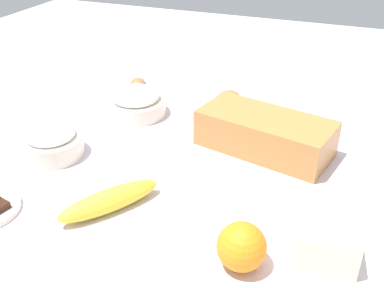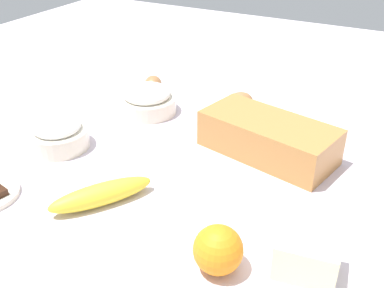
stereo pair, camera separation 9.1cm
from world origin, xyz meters
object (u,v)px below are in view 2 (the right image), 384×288
at_px(loaf_pan, 268,137).
at_px(sugar_bowl, 58,134).
at_px(flour_bowl, 147,100).
at_px(banana, 101,194).
at_px(orange_fruit, 218,250).
at_px(butter_block, 306,257).
at_px(egg_near_butter, 241,101).
at_px(egg_beside_bowl, 153,85).

bearing_deg(loaf_pan, sugar_bowl, 37.11).
height_order(flour_bowl, banana, flour_bowl).
distance_m(banana, orange_fruit, 0.26).
height_order(loaf_pan, butter_block, loaf_pan).
distance_m(flour_bowl, sugar_bowl, 0.25).
distance_m(sugar_bowl, egg_near_butter, 0.46).
xyz_separation_m(loaf_pan, egg_near_butter, (0.14, -0.18, -0.02)).
relative_size(loaf_pan, orange_fruit, 4.04).
bearing_deg(egg_near_butter, sugar_bowl, 53.07).
bearing_deg(flour_bowl, banana, 110.50).
bearing_deg(sugar_bowl, banana, 150.30).
bearing_deg(banana, loaf_pan, -123.84).
distance_m(loaf_pan, orange_fruit, 0.35).
bearing_deg(egg_beside_bowl, flour_bowl, 115.25).
bearing_deg(sugar_bowl, flour_bowl, -107.11).
bearing_deg(orange_fruit, banana, -10.62).
bearing_deg(orange_fruit, sugar_bowl, -19.85).
bearing_deg(egg_beside_bowl, orange_fruit, 130.30).
relative_size(orange_fruit, butter_block, 0.83).
distance_m(flour_bowl, butter_block, 0.61).
relative_size(banana, egg_beside_bowl, 3.12).
xyz_separation_m(egg_near_butter, egg_beside_bowl, (0.25, 0.02, 0.00)).
bearing_deg(orange_fruit, flour_bowl, -46.49).
height_order(flour_bowl, orange_fruit, orange_fruit).
distance_m(sugar_bowl, orange_fruit, 0.49).
distance_m(orange_fruit, egg_beside_bowl, 0.68).
xyz_separation_m(flour_bowl, banana, (-0.13, 0.36, -0.01)).
bearing_deg(loaf_pan, orange_fruit, 110.79).
bearing_deg(orange_fruit, egg_near_butter, -70.94).
bearing_deg(banana, butter_block, -179.03).
bearing_deg(butter_block, sugar_bowl, -11.06).
bearing_deg(flour_bowl, loaf_pan, 170.59).
relative_size(flour_bowl, orange_fruit, 1.95).
distance_m(orange_fruit, butter_block, 0.13).
relative_size(loaf_pan, banana, 1.59).
xyz_separation_m(orange_fruit, egg_near_butter, (0.18, -0.53, -0.01)).
height_order(loaf_pan, sugar_bowl, loaf_pan).
height_order(loaf_pan, egg_beside_bowl, loaf_pan).
height_order(sugar_bowl, butter_block, sugar_bowl).
distance_m(flour_bowl, banana, 0.38).
relative_size(banana, egg_near_butter, 3.10).
bearing_deg(loaf_pan, flour_bowl, 3.56).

